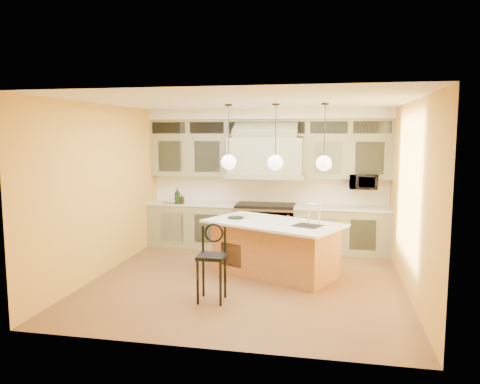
% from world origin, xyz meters
% --- Properties ---
extents(floor, '(5.00, 5.00, 0.00)m').
position_xyz_m(floor, '(0.00, 0.00, 0.00)').
color(floor, brown).
rests_on(floor, ground).
extents(ceiling, '(5.00, 5.00, 0.00)m').
position_xyz_m(ceiling, '(0.00, 0.00, 2.90)').
color(ceiling, white).
rests_on(ceiling, wall_back).
extents(wall_back, '(5.00, 0.00, 5.00)m').
position_xyz_m(wall_back, '(0.00, 2.50, 1.45)').
color(wall_back, gold).
rests_on(wall_back, ground).
extents(wall_front, '(5.00, 0.00, 5.00)m').
position_xyz_m(wall_front, '(0.00, -2.50, 1.45)').
color(wall_front, gold).
rests_on(wall_front, ground).
extents(wall_left, '(0.00, 5.00, 5.00)m').
position_xyz_m(wall_left, '(-2.50, 0.00, 1.45)').
color(wall_left, gold).
rests_on(wall_left, ground).
extents(wall_right, '(0.00, 5.00, 5.00)m').
position_xyz_m(wall_right, '(2.50, 0.00, 1.45)').
color(wall_right, gold).
rests_on(wall_right, ground).
extents(back_cabinetry, '(5.00, 0.77, 2.90)m').
position_xyz_m(back_cabinetry, '(0.00, 2.23, 1.43)').
color(back_cabinetry, gray).
rests_on(back_cabinetry, floor).
extents(range, '(1.20, 0.74, 0.96)m').
position_xyz_m(range, '(0.00, 2.14, 0.49)').
color(range, silver).
rests_on(range, floor).
extents(kitchen_island, '(2.56, 2.05, 1.35)m').
position_xyz_m(kitchen_island, '(0.40, 0.45, 0.47)').
color(kitchen_island, '#966335').
rests_on(kitchen_island, floor).
extents(counter_stool, '(0.40, 0.40, 1.11)m').
position_xyz_m(counter_stool, '(-0.33, -0.99, 0.63)').
color(counter_stool, black).
rests_on(counter_stool, floor).
extents(microwave, '(0.54, 0.37, 0.30)m').
position_xyz_m(microwave, '(1.95, 2.25, 1.45)').
color(microwave, black).
rests_on(microwave, back_cabinetry).
extents(oil_bottle_a, '(0.14, 0.15, 0.34)m').
position_xyz_m(oil_bottle_a, '(-1.84, 1.92, 1.11)').
color(oil_bottle_a, black).
rests_on(oil_bottle_a, back_cabinetry).
extents(oil_bottle_b, '(0.11, 0.11, 0.21)m').
position_xyz_m(oil_bottle_b, '(-1.74, 1.93, 1.05)').
color(oil_bottle_b, black).
rests_on(oil_bottle_b, back_cabinetry).
extents(fruit_bowl, '(0.36, 0.36, 0.08)m').
position_xyz_m(fruit_bowl, '(-2.00, 1.92, 0.98)').
color(fruit_bowl, silver).
rests_on(fruit_bowl, back_cabinetry).
extents(cup, '(0.11, 0.11, 0.10)m').
position_xyz_m(cup, '(-0.12, 0.63, 0.97)').
color(cup, silver).
rests_on(cup, kitchen_island).
extents(pendant_left, '(0.26, 0.26, 1.11)m').
position_xyz_m(pendant_left, '(-0.40, 0.45, 1.95)').
color(pendant_left, '#2D2319').
rests_on(pendant_left, ceiling).
extents(pendant_center, '(0.26, 0.26, 1.11)m').
position_xyz_m(pendant_center, '(0.40, 0.45, 1.95)').
color(pendant_center, '#2D2319').
rests_on(pendant_center, ceiling).
extents(pendant_right, '(0.26, 0.26, 1.11)m').
position_xyz_m(pendant_right, '(1.20, 0.45, 1.95)').
color(pendant_right, '#2D2319').
rests_on(pendant_right, ceiling).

